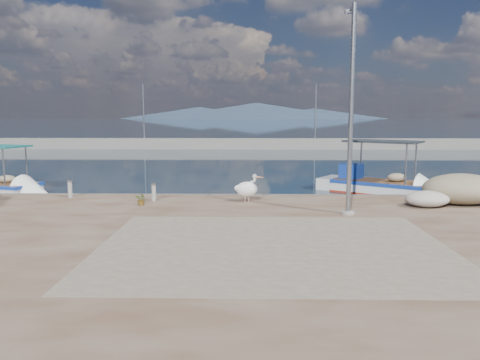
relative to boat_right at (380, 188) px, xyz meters
name	(u,v)px	position (x,y,z in m)	size (l,w,h in m)	color
ground	(238,236)	(-6.94, -8.60, -0.24)	(1400.00, 1400.00, 0.00)	#162635
quay	(230,301)	(-6.94, -14.60, 0.01)	(44.00, 22.00, 0.50)	#523523
quay_patch	(273,246)	(-5.94, -11.60, 0.26)	(9.00, 7.00, 0.01)	gray
breakwater	(246,144)	(-6.94, 31.40, 0.36)	(120.00, 2.20, 7.50)	gray
mountains	(253,112)	(-2.54, 641.40, 9.27)	(370.00, 280.00, 22.00)	#28384C
boat_right	(380,188)	(0.00, 0.00, 0.00)	(6.46, 5.38, 3.08)	white
pelican	(247,189)	(-6.64, -5.28, 0.78)	(1.13, 0.55, 1.10)	tan
lamp_post	(351,118)	(-3.16, -7.48, 3.56)	(0.44, 0.96, 7.00)	gray
bollard_near	(154,191)	(-10.35, -5.15, 0.65)	(0.23, 0.23, 0.71)	gray
bollard_far	(70,188)	(-13.97, -4.45, 0.66)	(0.24, 0.24, 0.73)	gray
potted_plant	(142,199)	(-10.62, -6.11, 0.50)	(0.43, 0.37, 0.48)	#33722D
net_pile_c	(462,189)	(1.57, -5.56, 0.84)	(2.98, 2.13, 1.17)	tan
net_pile_d	(427,199)	(0.04, -6.17, 0.56)	(1.61, 1.21, 0.60)	beige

